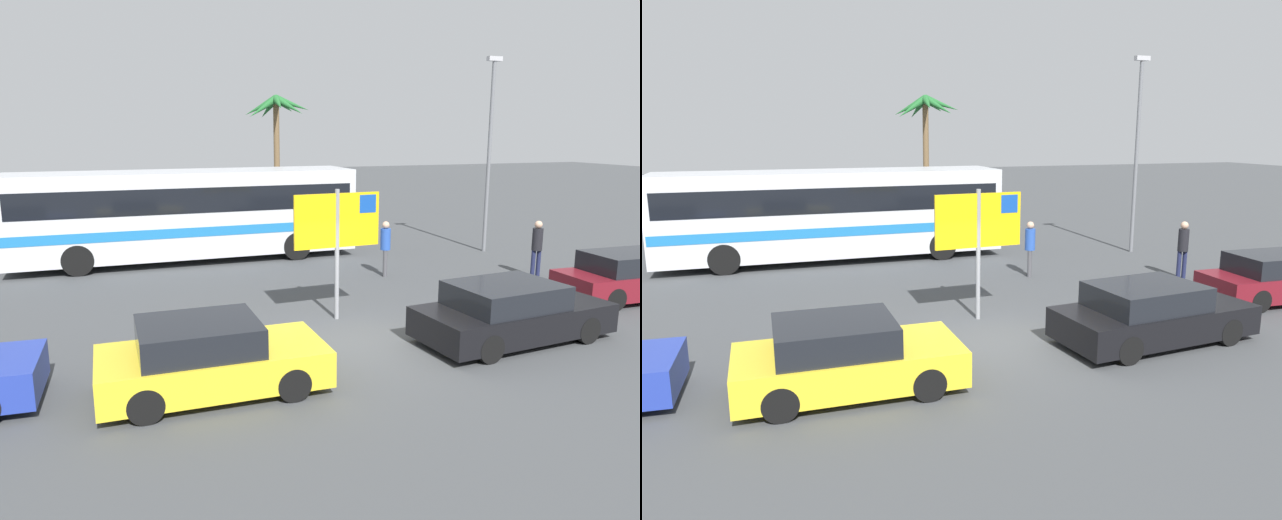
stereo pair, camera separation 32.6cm
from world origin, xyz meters
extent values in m
plane|color=#424447|center=(0.00, 0.00, 0.00)|extent=(120.00, 120.00, 0.00)
cube|color=silver|center=(-2.34, 9.94, 1.73)|extent=(11.78, 2.60, 2.90)
cube|color=black|center=(-2.34, 9.94, 2.28)|extent=(11.31, 2.62, 0.84)
cube|color=#1E70B7|center=(-2.34, 9.94, 1.22)|extent=(11.67, 2.62, 0.32)
cylinder|color=black|center=(1.31, 11.11, 0.50)|extent=(1.00, 0.28, 1.00)
cylinder|color=black|center=(1.31, 8.77, 0.50)|extent=(1.00, 0.28, 1.00)
cylinder|color=black|center=(-6.00, 11.11, 0.50)|extent=(1.00, 0.28, 1.00)
cylinder|color=black|center=(-6.00, 8.77, 0.50)|extent=(1.00, 0.28, 1.00)
cylinder|color=gray|center=(0.14, 1.78, 1.60)|extent=(0.11, 0.11, 3.20)
cube|color=yellow|center=(0.14, 1.78, 2.45)|extent=(2.20, 0.17, 1.30)
cube|color=#1447A8|center=(0.94, 1.82, 2.82)|extent=(0.44, 0.09, 0.44)
cylinder|color=black|center=(-7.04, 0.11, 0.30)|extent=(0.61, 0.19, 0.60)
cube|color=maroon|center=(8.48, 0.69, 0.48)|extent=(4.33, 1.83, 0.64)
cube|color=black|center=(8.23, 0.70, 1.06)|extent=(2.28, 1.62, 0.52)
cylinder|color=black|center=(7.18, 1.50, 0.30)|extent=(0.61, 0.18, 0.60)
cylinder|color=black|center=(7.13, -0.02, 0.30)|extent=(0.61, 0.18, 0.60)
cube|color=black|center=(3.23, -0.98, 0.48)|extent=(4.51, 2.28, 0.64)
cube|color=black|center=(2.97, -1.01, 1.06)|extent=(2.42, 1.93, 0.52)
cylinder|color=black|center=(4.49, 0.01, 0.30)|extent=(0.61, 0.22, 0.60)
cylinder|color=black|center=(4.65, -1.71, 0.30)|extent=(0.61, 0.22, 0.60)
cylinder|color=black|center=(1.80, -0.25, 0.30)|extent=(0.61, 0.22, 0.60)
cylinder|color=black|center=(1.96, -1.97, 0.30)|extent=(0.61, 0.22, 0.60)
cube|color=yellow|center=(-3.46, -1.43, 0.48)|extent=(3.96, 1.88, 0.64)
cube|color=black|center=(-3.70, -1.43, 1.06)|extent=(2.06, 1.72, 0.52)
cylinder|color=black|center=(-2.23, -0.58, 0.30)|extent=(0.60, 0.16, 0.60)
cylinder|color=black|center=(-2.24, -2.30, 0.30)|extent=(0.60, 0.16, 0.60)
cylinder|color=black|center=(-4.68, -0.57, 0.30)|extent=(0.60, 0.16, 0.60)
cylinder|color=black|center=(-4.69, -2.29, 0.30)|extent=(0.60, 0.16, 0.60)
cylinder|color=#4C4C51|center=(3.26, 5.51, 0.43)|extent=(0.13, 0.13, 0.85)
cylinder|color=#4C4C51|center=(3.18, 5.35, 0.43)|extent=(0.13, 0.13, 0.85)
cylinder|color=#2851B2|center=(3.22, 5.43, 1.19)|extent=(0.32, 0.32, 0.68)
sphere|color=tan|center=(3.22, 5.43, 1.65)|extent=(0.23, 0.23, 0.23)
cylinder|color=#1E2347|center=(7.52, 3.67, 0.44)|extent=(0.13, 0.13, 0.88)
cylinder|color=#1E2347|center=(7.70, 3.64, 0.44)|extent=(0.13, 0.13, 0.88)
cylinder|color=black|center=(7.61, 3.66, 1.22)|extent=(0.32, 0.32, 0.69)
sphere|color=tan|center=(7.61, 3.66, 1.69)|extent=(0.24, 0.24, 0.24)
cylinder|color=slate|center=(8.58, 7.82, 3.49)|extent=(0.14, 0.14, 6.98)
cube|color=#B2B2B7|center=(8.58, 7.82, 7.08)|extent=(0.56, 0.20, 0.16)
cylinder|color=brown|center=(3.92, 20.42, 2.99)|extent=(0.32, 0.32, 5.99)
cone|color=#23662D|center=(4.81, 20.36, 5.90)|extent=(1.95, 0.57, 0.99)
cone|color=#23662D|center=(4.55, 21.04, 5.88)|extent=(1.68, 1.66, 1.04)
cone|color=#23662D|center=(3.72, 21.21, 5.72)|extent=(0.87, 1.90, 1.33)
cone|color=#23662D|center=(3.17, 20.80, 5.77)|extent=(1.88, 1.25, 1.23)
cone|color=#23662D|center=(3.14, 20.19, 5.71)|extent=(1.89, 0.95, 1.34)
cone|color=#23662D|center=(3.80, 19.53, 5.91)|extent=(0.70, 1.97, 0.97)
cone|color=#23662D|center=(4.42, 19.73, 5.79)|extent=(1.47, 1.79, 1.19)
camera|label=1|loc=(-5.08, -11.52, 4.57)|focal=33.90mm
camera|label=2|loc=(-4.77, -11.63, 4.57)|focal=33.90mm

